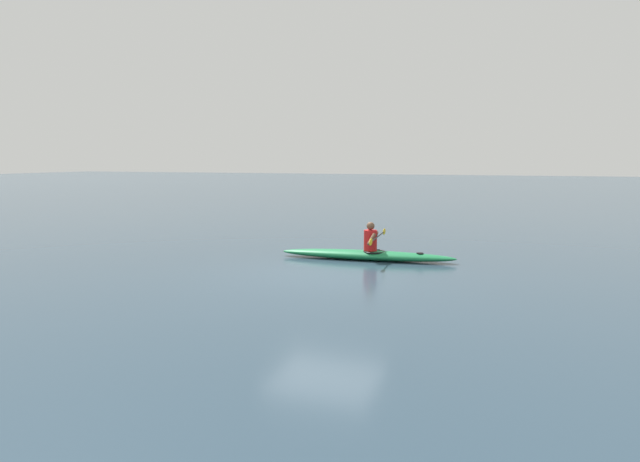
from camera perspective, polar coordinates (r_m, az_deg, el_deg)
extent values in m
plane|color=#283D4C|center=(12.75, 0.58, -4.59)|extent=(160.00, 160.00, 0.00)
ellipsoid|color=#19723F|center=(14.73, 4.79, -2.47)|extent=(4.69, 0.97, 0.25)
torus|color=black|center=(14.68, 5.56, -2.11)|extent=(0.63, 0.63, 0.04)
cylinder|color=black|center=(14.52, 10.22, -2.26)|extent=(0.18, 0.18, 0.02)
cylinder|color=red|center=(14.65, 5.19, -0.97)|extent=(0.35, 0.35, 0.54)
sphere|color=brown|center=(14.60, 5.21, 0.52)|extent=(0.21, 0.21, 0.21)
cylinder|color=black|center=(14.60, 5.97, -0.56)|extent=(0.17, 2.03, 0.03)
ellipsoid|color=gold|center=(15.59, 6.60, -0.06)|extent=(0.07, 0.40, 0.17)
ellipsoid|color=gold|center=(13.61, 5.24, -1.13)|extent=(0.07, 0.40, 0.17)
cylinder|color=brown|center=(14.89, 5.69, -0.55)|extent=(0.23, 0.27, 0.34)
cylinder|color=brown|center=(14.36, 5.31, -0.84)|extent=(0.21, 0.28, 0.34)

